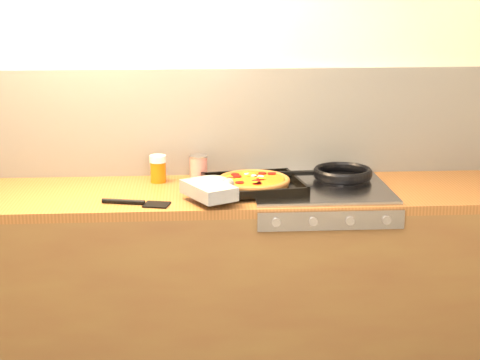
{
  "coord_description": "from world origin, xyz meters",
  "views": [
    {
      "loc": [
        -0.11,
        -2.0,
        1.76
      ],
      "look_at": [
        0.1,
        1.08,
        0.95
      ],
      "focal_mm": 55.0,
      "sensor_mm": 36.0,
      "label": 1
    }
  ],
  "objects": [
    {
      "name": "juice_glass",
      "position": [
        -0.26,
        1.26,
        0.96
      ],
      "size": [
        0.09,
        0.09,
        0.13
      ],
      "color": "#C65D0B",
      "rests_on": "counter_run"
    },
    {
      "name": "stovetop",
      "position": [
        0.45,
        1.1,
        0.91
      ],
      "size": [
        0.6,
        0.56,
        0.02
      ],
      "primitive_type": "cube",
      "color": "#949499",
      "rests_on": "counter_run"
    },
    {
      "name": "wooden_spoon",
      "position": [
        0.07,
        1.25,
        0.91
      ],
      "size": [
        0.3,
        0.1,
        0.02
      ],
      "color": "#B17C4B",
      "rests_on": "counter_run"
    },
    {
      "name": "frying_pan",
      "position": [
        0.57,
        1.19,
        0.94
      ],
      "size": [
        0.45,
        0.27,
        0.04
      ],
      "color": "black",
      "rests_on": "stovetop"
    },
    {
      "name": "black_spatula",
      "position": [
        -0.33,
        0.9,
        0.91
      ],
      "size": [
        0.29,
        0.11,
        0.02
      ],
      "color": "black",
      "rests_on": "counter_run"
    },
    {
      "name": "pizza_on_tray",
      "position": [
        0.1,
        1.04,
        0.94
      ],
      "size": [
        0.55,
        0.52,
        0.07
      ],
      "color": "black",
      "rests_on": "stovetop"
    },
    {
      "name": "tomato_can",
      "position": [
        -0.08,
        1.28,
        0.96
      ],
      "size": [
        0.1,
        0.1,
        0.12
      ],
      "color": "#9E0C0E",
      "rests_on": "counter_run"
    },
    {
      "name": "counter_run",
      "position": [
        0.0,
        1.1,
        0.45
      ],
      "size": [
        3.2,
        0.62,
        0.9
      ],
      "color": "brown",
      "rests_on": "ground"
    },
    {
      "name": "room_shell",
      "position": [
        0.0,
        1.39,
        1.15
      ],
      "size": [
        3.2,
        3.2,
        3.2
      ],
      "color": "white",
      "rests_on": "ground"
    }
  ]
}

